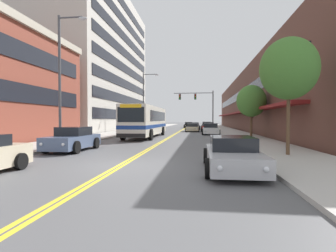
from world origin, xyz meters
TOP-DOWN VIEW (x-y plane):
  - ground_plane at (0.00, 37.00)m, footprint 240.00×240.00m
  - sidewalk_left at (-7.45, 37.00)m, footprint 3.90×106.00m
  - sidewalk_right at (7.45, 37.00)m, footprint 3.90×106.00m
  - centre_line at (0.00, 37.00)m, footprint 0.34×106.00m
  - office_tower_left at (-15.63, 34.35)m, footprint 12.08×31.76m
  - storefront_row_right at (13.63, 37.00)m, footprint 9.10×68.00m
  - city_bus at (-2.44, 16.72)m, footprint 2.81×12.30m
  - car_navy_parked_left_mid at (-4.27, 32.50)m, footprint 2.04×4.24m
  - car_slate_blue_parked_left_far at (-4.29, 4.44)m, footprint 1.97×4.43m
  - car_silver_parked_right_foreground at (4.28, -0.50)m, footprint 2.01×4.73m
  - car_red_parked_right_mid at (4.33, 30.27)m, footprint 2.18×4.34m
  - car_charcoal_parked_right_far at (4.40, 40.77)m, footprint 2.10×4.27m
  - car_white_parked_right_end at (4.41, 22.40)m, footprint 2.13×4.50m
  - car_beige_moving_lead at (1.99, 30.07)m, footprint 2.08×4.75m
  - car_black_moving_second at (0.65, 47.47)m, footprint 2.06×4.34m
  - car_dark_grey_moving_third at (2.14, 39.14)m, footprint 1.97×4.49m
  - traffic_signal_mast at (3.02, 33.07)m, footprint 6.44×0.38m
  - street_lamp_left_near at (-5.07, 4.82)m, footprint 1.84×0.28m
  - street_lamp_left_far at (-4.99, 28.34)m, footprint 2.40×0.28m
  - street_tree_right_near at (7.34, 3.10)m, footprint 2.70×2.70m
  - street_tree_right_mid at (8.08, 16.25)m, footprint 2.82×2.82m

SIDE VIEW (x-z plane):
  - ground_plane at x=0.00m, z-range 0.00..0.00m
  - centre_line at x=0.00m, z-range 0.00..0.01m
  - sidewalk_left at x=-7.45m, z-range 0.00..0.13m
  - sidewalk_right at x=7.45m, z-range 0.00..0.13m
  - car_silver_parked_right_foreground at x=4.28m, z-range -0.04..1.17m
  - car_beige_moving_lead at x=1.99m, z-range -0.04..1.19m
  - car_black_moving_second at x=0.65m, z-range -0.04..1.24m
  - car_dark_grey_moving_third at x=2.14m, z-range -0.03..1.25m
  - car_navy_parked_left_mid at x=-4.27m, z-range -0.04..1.27m
  - car_white_parked_right_end at x=4.41m, z-range -0.05..1.32m
  - car_slate_blue_parked_left_far at x=-4.29m, z-range -0.05..1.35m
  - car_red_parked_right_mid at x=4.33m, z-range -0.05..1.36m
  - car_charcoal_parked_right_far at x=4.40m, z-range -0.05..1.36m
  - city_bus at x=-2.44m, z-range 0.21..3.32m
  - street_tree_right_mid at x=8.08m, z-range 1.10..6.17m
  - street_tree_right_near at x=7.34m, z-range 1.45..7.07m
  - traffic_signal_mast at x=3.02m, z-range 1.40..7.92m
  - storefront_row_right at x=13.63m, z-range 0.00..9.35m
  - street_lamp_left_near at x=-5.07m, z-range 0.70..8.77m
  - street_lamp_left_far at x=-4.99m, z-range 0.78..9.48m
  - office_tower_left at x=-15.63m, z-range 0.00..23.68m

